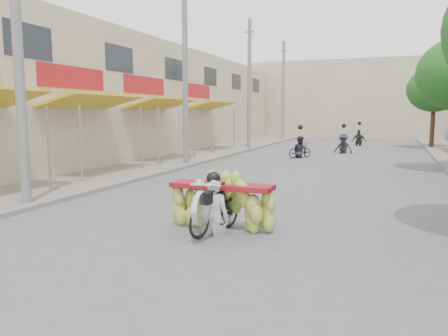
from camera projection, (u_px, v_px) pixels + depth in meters
ground at (159, 281)px, 6.10m from camera, size 120.00×120.00×0.00m
sidewalk_left at (184, 157)px, 22.47m from camera, size 4.00×60.00×0.12m
shophouse_row_left at (89, 100)px, 22.92m from camera, size 9.77×40.00×6.00m
far_building at (359, 100)px, 40.85m from camera, size 20.00×6.00×7.00m
utility_pole_near at (17, 40)px, 10.28m from camera, size 0.60×0.24×8.00m
utility_pole_mid at (185, 73)px, 18.62m from camera, size 0.60×0.24×8.00m
utility_pole_far at (249, 85)px, 26.96m from camera, size 0.60×0.24×8.00m
utility_pole_back at (283, 91)px, 35.29m from camera, size 0.60×0.24×8.00m
street_tree_far at (435, 89)px, 27.79m from camera, size 3.40×3.40×5.25m
banana_motorbike at (218, 197)px, 8.54m from camera, size 2.20×1.84×2.04m
bg_motorbike_a at (300, 143)px, 22.47m from camera, size 1.24×1.48×1.95m
bg_motorbike_b at (344, 138)px, 24.98m from camera, size 1.14×1.55×1.95m
bg_motorbike_c at (359, 134)px, 30.65m from camera, size 1.06×1.51×1.95m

